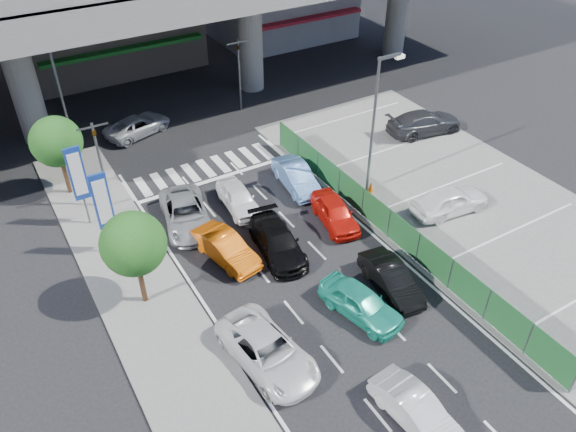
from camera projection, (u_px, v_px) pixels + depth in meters
ground at (323, 299)px, 25.52m from camera, size 120.00×120.00×0.00m
parking_lot at (467, 204)px, 31.38m from camera, size 12.00×28.00×0.06m
sidewalk_left at (146, 301)px, 25.36m from camera, size 4.00×30.00×0.12m
fence_run at (402, 234)px, 27.84m from camera, size 0.16×22.00×1.80m
traffic_light_left at (97, 145)px, 28.84m from camera, size 1.60×1.24×5.20m
traffic_light_right at (238, 58)px, 38.43m from camera, size 1.60×1.24×5.20m
street_lamp_right at (377, 115)px, 29.70m from camera, size 1.65×0.22×8.00m
street_lamp_left at (63, 89)px, 32.40m from camera, size 1.65×0.22×8.00m
signboard_near at (103, 204)px, 26.21m from camera, size 0.80×0.14×4.70m
signboard_far at (78, 176)px, 28.10m from camera, size 0.80×0.14×4.70m
tree_near at (134, 244)px, 23.36m from camera, size 2.80×2.80×4.80m
tree_far at (56, 142)px, 30.23m from camera, size 2.80×2.80×4.80m
hatch_white_back_mid at (416, 410)px, 20.20m from camera, size 1.69×3.92×1.26m
sedan_white_mid_left at (267, 351)px, 22.28m from camera, size 2.88×5.21×1.38m
taxi_teal_mid at (361, 303)px, 24.39m from camera, size 2.50×4.31×1.38m
hatch_black_mid_right at (391, 279)px, 25.65m from camera, size 1.87×4.09×1.30m
taxi_orange_left at (226, 248)px, 27.36m from camera, size 2.21×4.27×1.34m
sedan_black_mid at (278, 242)px, 27.73m from camera, size 2.58×4.85×1.34m
taxi_orange_right at (335, 212)px, 29.67m from camera, size 2.33×4.18×1.34m
wagon_silver_front_left at (186, 214)px, 29.56m from camera, size 3.29×5.34×1.38m
sedan_white_front_mid at (238, 198)px, 30.78m from camera, size 1.83×3.93×1.30m
kei_truck_front_right at (296, 177)px, 32.41m from camera, size 1.94×4.33×1.38m
crossing_wagon_silver at (138, 125)px, 37.55m from camera, size 4.98×3.41×1.26m
parked_sedan_white at (450, 200)px, 30.33m from camera, size 4.54×2.21×1.49m
parked_sedan_dgrey at (424, 122)px, 37.52m from camera, size 5.46×2.90×1.51m
traffic_cone at (371, 187)px, 32.10m from camera, size 0.45×0.45×0.69m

